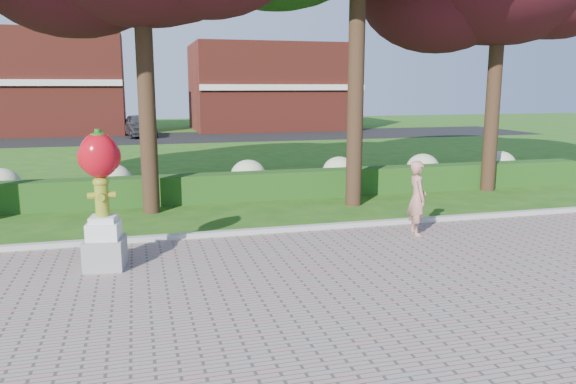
% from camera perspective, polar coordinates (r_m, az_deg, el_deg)
% --- Properties ---
extents(ground, '(100.00, 100.00, 0.00)m').
position_cam_1_polar(ground, '(9.77, -0.62, -8.93)').
color(ground, '#215314').
rests_on(ground, ground).
extents(curb, '(40.00, 0.18, 0.15)m').
position_cam_1_polar(curb, '(12.55, -4.08, -4.13)').
color(curb, '#ADADA5').
rests_on(curb, ground).
extents(lawn_hedge, '(24.00, 0.70, 0.80)m').
position_cam_1_polar(lawn_hedge, '(16.33, -6.81, 0.46)').
color(lawn_hedge, '#1C4A15').
rests_on(lawn_hedge, ground).
extents(hydrangea_row, '(20.10, 1.10, 0.99)m').
position_cam_1_polar(hydrangea_row, '(17.37, -5.44, 1.60)').
color(hydrangea_row, '#B9C194').
rests_on(hydrangea_row, ground).
extents(street, '(50.00, 8.00, 0.02)m').
position_cam_1_polar(street, '(37.13, -11.60, 5.43)').
color(street, black).
rests_on(street, ground).
extents(building_left, '(14.00, 8.00, 7.00)m').
position_cam_1_polar(building_left, '(43.59, -25.75, 9.95)').
color(building_left, maroon).
rests_on(building_left, ground).
extents(building_right, '(12.00, 8.00, 6.40)m').
position_cam_1_polar(building_right, '(44.13, -1.69, 10.59)').
color(building_right, maroon).
rests_on(building_right, ground).
extents(hydrant_sculpture, '(0.77, 0.77, 2.51)m').
position_cam_1_polar(hydrant_sculpture, '(10.47, -18.40, -0.38)').
color(hydrant_sculpture, gray).
rests_on(hydrant_sculpture, walkway).
extents(woman, '(0.48, 0.65, 1.65)m').
position_cam_1_polar(woman, '(12.64, 12.98, -0.59)').
color(woman, tan).
rests_on(woman, walkway).
extents(parked_car, '(2.42, 4.57, 1.48)m').
position_cam_1_polar(parked_car, '(38.31, -14.88, 6.57)').
color(parked_car, '#383B3F').
rests_on(parked_car, street).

